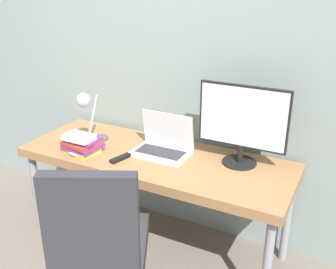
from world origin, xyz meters
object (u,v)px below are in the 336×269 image
(office_chair, at_px, (99,242))
(laptop, at_px, (163,145))
(game_controller, at_px, (78,152))
(desk_lamp, at_px, (87,109))
(book_stack, at_px, (82,144))
(monitor, at_px, (243,122))

(office_chair, bearing_deg, laptop, 94.06)
(office_chair, xyz_separation_m, game_controller, (-0.53, 0.51, 0.18))
(laptop, height_order, office_chair, office_chair)
(laptop, xyz_separation_m, desk_lamp, (-0.50, -0.12, 0.20))
(laptop, bearing_deg, book_stack, -152.67)
(office_chair, height_order, game_controller, office_chair)
(laptop, distance_m, office_chair, 0.82)
(book_stack, distance_m, game_controller, 0.06)
(desk_lamp, distance_m, office_chair, 0.97)
(game_controller, bearing_deg, office_chair, -43.91)
(desk_lamp, height_order, office_chair, desk_lamp)
(office_chair, bearing_deg, book_stack, 133.93)
(monitor, bearing_deg, desk_lamp, -168.62)
(game_controller, bearing_deg, laptop, 31.39)
(monitor, xyz_separation_m, book_stack, (-0.97, -0.32, -0.21))
(desk_lamp, distance_m, game_controller, 0.29)
(monitor, bearing_deg, laptop, -170.72)
(laptop, height_order, monitor, monitor)
(desk_lamp, xyz_separation_m, book_stack, (0.03, -0.12, -0.19))
(monitor, relative_size, game_controller, 3.91)
(laptop, distance_m, monitor, 0.55)
(laptop, distance_m, book_stack, 0.53)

